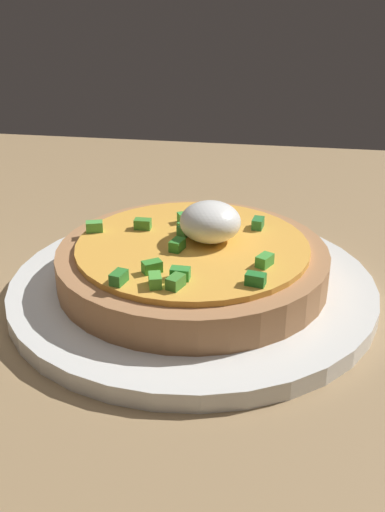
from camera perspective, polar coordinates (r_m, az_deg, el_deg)
name	(u,v)px	position (r cm, az deg, el deg)	size (l,w,h in cm)	color
dining_table	(106,347)	(44.57, -8.08, -8.43)	(99.56, 75.61, 3.24)	#997B53
plate	(193,287)	(47.01, 0.00, -2.93)	(27.80, 27.80, 1.34)	white
pizza	(193,260)	(45.96, 0.07, -0.40)	(20.36, 20.36, 6.03)	#B07A4E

